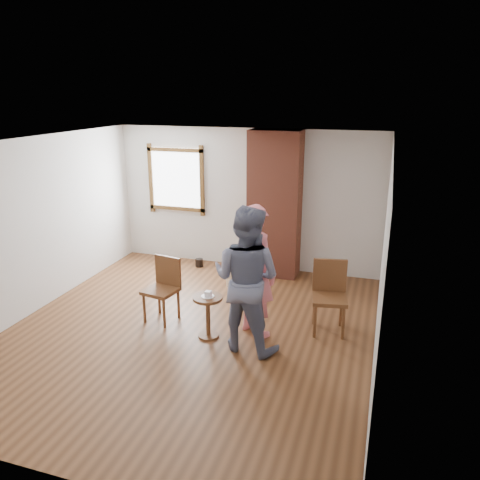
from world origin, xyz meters
name	(u,v)px	position (x,y,z in m)	size (l,w,h in m)	color
ground	(189,331)	(0.00, 0.00, 0.00)	(5.50, 5.50, 0.00)	brown
room_shell	(199,196)	(-0.06, 0.61, 1.81)	(5.04, 5.52, 2.62)	silver
brick_chimney	(275,205)	(0.60, 2.50, 1.30)	(0.90, 0.50, 2.60)	#984A36
stoneware_crock	(237,272)	(0.14, 1.74, 0.24)	(0.38, 0.38, 0.48)	tan
dark_pot	(199,263)	(-0.84, 2.40, 0.08)	(0.15, 0.15, 0.15)	black
dining_chair_left	(164,285)	(-0.50, 0.26, 0.52)	(0.51, 0.51, 0.94)	brown
dining_chair_right	(329,292)	(1.84, 0.66, 0.56)	(0.54, 0.54, 1.00)	brown
side_table	(208,310)	(0.31, -0.06, 0.40)	(0.40, 0.40, 0.60)	brown
cake_plate	(208,296)	(0.31, -0.06, 0.60)	(0.18, 0.18, 0.01)	white
cake_slice	(208,294)	(0.32, -0.06, 0.64)	(0.08, 0.07, 0.06)	white
man	(246,279)	(0.88, -0.14, 0.96)	(0.93, 0.72, 1.91)	#16183D
person_pink	(255,271)	(0.88, 0.25, 0.92)	(0.67, 0.44, 1.84)	pink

